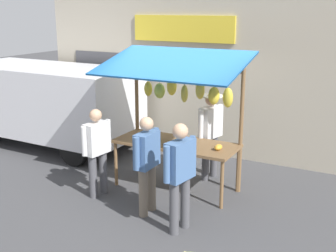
{
  "coord_description": "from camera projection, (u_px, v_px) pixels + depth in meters",
  "views": [
    {
      "loc": [
        -3.39,
        6.62,
        3.21
      ],
      "look_at": [
        0.0,
        0.3,
        1.25
      ],
      "focal_mm": 46.83,
      "sensor_mm": 36.0,
      "label": 1
    }
  ],
  "objects": [
    {
      "name": "ground_plane",
      "position": [
        176.0,
        188.0,
        8.02
      ],
      "size": [
        40.0,
        40.0,
        0.0
      ],
      "primitive_type": "plane",
      "color": "#424244"
    },
    {
      "name": "street_backdrop",
      "position": [
        220.0,
        79.0,
        9.47
      ],
      "size": [
        9.0,
        0.3,
        3.4
      ],
      "color": "#B2A893",
      "rests_on": "ground"
    },
    {
      "name": "market_stall",
      "position": [
        177.0,
        105.0,
        7.66
      ],
      "size": [
        2.5,
        1.46,
        2.5
      ],
      "color": "brown",
      "rests_on": "ground"
    },
    {
      "name": "vendor_with_sunhat",
      "position": [
        211.0,
        129.0,
        8.24
      ],
      "size": [
        0.43,
        0.69,
        1.66
      ],
      "rotation": [
        0.0,
        0.0,
        1.36
      ],
      "color": "#4C4C51",
      "rests_on": "ground"
    },
    {
      "name": "shopper_in_grey_tee",
      "position": [
        147.0,
        159.0,
        6.82
      ],
      "size": [
        0.22,
        0.69,
        1.59
      ],
      "rotation": [
        0.0,
        0.0,
        -1.56
      ],
      "color": "#726656",
      "rests_on": "ground"
    },
    {
      "name": "shopper_with_shopping_bag",
      "position": [
        180.0,
        170.0,
        6.26
      ],
      "size": [
        0.3,
        0.69,
        1.64
      ],
      "rotation": [
        0.0,
        0.0,
        -1.74
      ],
      "color": "#4C4C51",
      "rests_on": "ground"
    },
    {
      "name": "shopper_with_ponytail",
      "position": [
        97.0,
        147.0,
        7.5
      ],
      "size": [
        0.28,
        0.67,
        1.55
      ],
      "rotation": [
        0.0,
        0.0,
        -1.7
      ],
      "color": "#4C4C51",
      "rests_on": "ground"
    },
    {
      "name": "parked_van",
      "position": [
        42.0,
        98.0,
        10.35
      ],
      "size": [
        4.44,
        1.94,
        1.88
      ],
      "rotation": [
        0.0,
        0.0,
        -0.02
      ],
      "color": "silver",
      "rests_on": "ground"
    }
  ]
}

